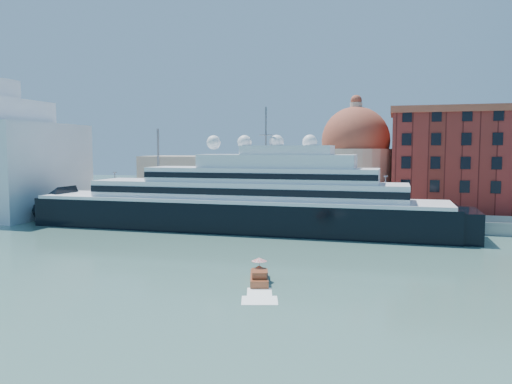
% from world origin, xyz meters
% --- Properties ---
extents(ground, '(400.00, 400.00, 0.00)m').
position_xyz_m(ground, '(0.00, 0.00, 0.00)').
color(ground, '#375F56').
rests_on(ground, ground).
extents(quay, '(180.00, 10.00, 2.50)m').
position_xyz_m(quay, '(0.00, 34.00, 1.25)').
color(quay, gray).
rests_on(quay, ground).
extents(land, '(260.00, 72.00, 2.00)m').
position_xyz_m(land, '(0.00, 75.00, 1.00)').
color(land, slate).
rests_on(land, ground).
extents(quay_fence, '(180.00, 0.10, 1.20)m').
position_xyz_m(quay_fence, '(0.00, 29.50, 3.10)').
color(quay_fence, slate).
rests_on(quay_fence, quay).
extents(superyacht, '(93.60, 12.98, 27.97)m').
position_xyz_m(superyacht, '(-1.18, 23.00, 4.83)').
color(superyacht, black).
rests_on(superyacht, ground).
extents(water_taxi, '(3.73, 6.66, 3.01)m').
position_xyz_m(water_taxi, '(16.38, -13.39, 0.72)').
color(water_taxi, brown).
rests_on(water_taxi, ground).
extents(warehouse, '(43.00, 19.00, 23.25)m').
position_xyz_m(warehouse, '(52.00, 52.00, 13.79)').
color(warehouse, maroon).
rests_on(warehouse, land).
extents(church, '(66.00, 18.00, 25.50)m').
position_xyz_m(church, '(6.39, 57.72, 10.91)').
color(church, beige).
rests_on(church, land).
extents(lamp_posts, '(120.80, 2.40, 18.00)m').
position_xyz_m(lamp_posts, '(-12.67, 32.27, 9.84)').
color(lamp_posts, slate).
rests_on(lamp_posts, quay).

